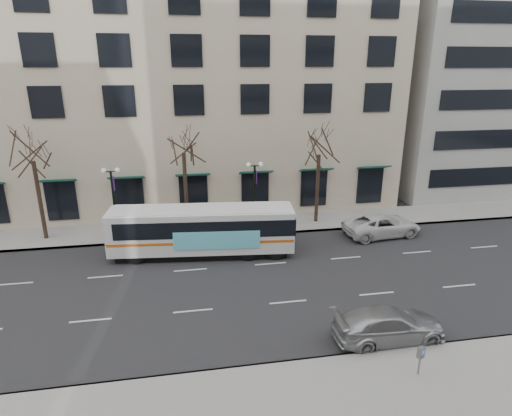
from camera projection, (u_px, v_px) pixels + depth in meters
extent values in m
plane|color=black|center=(192.00, 289.00, 23.96)|extent=(160.00, 160.00, 0.00)
cube|color=gray|center=(253.00, 225.00, 33.14)|extent=(80.00, 4.00, 0.15)
cube|color=#C4B595|center=(156.00, 63.00, 39.33)|extent=(40.00, 20.00, 24.00)
cube|color=#999993|center=(497.00, 5.00, 43.07)|extent=(25.00, 20.00, 35.00)
cylinder|color=black|center=(40.00, 202.00, 29.61)|extent=(0.28, 0.28, 5.74)
cylinder|color=black|center=(186.00, 193.00, 31.20)|extent=(0.28, 0.28, 5.95)
cylinder|color=black|center=(317.00, 190.00, 32.91)|extent=(0.28, 0.28, 5.46)
cylinder|color=black|center=(114.00, 206.00, 29.99)|extent=(0.16, 0.16, 5.00)
cylinder|color=black|center=(118.00, 236.00, 30.75)|extent=(0.36, 0.36, 0.30)
cube|color=black|center=(111.00, 172.00, 29.19)|extent=(0.90, 0.06, 0.06)
sphere|color=silver|center=(104.00, 170.00, 29.09)|extent=(0.32, 0.32, 0.32)
sphere|color=silver|center=(117.00, 170.00, 29.23)|extent=(0.32, 0.32, 0.32)
cube|color=#4C1E72|center=(114.00, 183.00, 29.49)|extent=(0.04, 0.45, 1.00)
cylinder|color=black|center=(255.00, 198.00, 31.61)|extent=(0.16, 0.16, 5.00)
cylinder|color=black|center=(255.00, 228.00, 32.37)|extent=(0.36, 0.36, 0.30)
cube|color=black|center=(255.00, 166.00, 30.82)|extent=(0.90, 0.06, 0.06)
sphere|color=silver|center=(248.00, 165.00, 30.71)|extent=(0.32, 0.32, 0.32)
sphere|color=silver|center=(261.00, 164.00, 30.86)|extent=(0.32, 0.32, 0.32)
cube|color=#4C1E72|center=(256.00, 177.00, 31.11)|extent=(0.04, 0.45, 1.00)
cube|color=white|center=(202.00, 229.00, 27.68)|extent=(11.97, 3.74, 2.70)
cube|color=black|center=(203.00, 250.00, 28.17)|extent=(11.01, 3.34, 0.44)
cube|color=black|center=(206.00, 223.00, 27.57)|extent=(11.51, 3.73, 1.08)
cube|color=#D46114|center=(202.00, 236.00, 27.83)|extent=(11.86, 3.76, 0.18)
cube|color=#63DBF0|center=(217.00, 240.00, 26.60)|extent=(5.37, 0.61, 1.18)
cube|color=white|center=(201.00, 209.00, 27.24)|extent=(11.36, 3.43, 0.08)
cylinder|color=black|center=(136.00, 257.00, 26.77)|extent=(1.00, 0.37, 0.98)
cylinder|color=black|center=(142.00, 242.00, 28.90)|extent=(1.00, 0.37, 0.98)
cylinder|color=black|center=(248.00, 253.00, 27.23)|extent=(1.00, 0.37, 0.98)
cylinder|color=black|center=(246.00, 239.00, 29.36)|extent=(1.00, 0.37, 0.98)
cylinder|color=black|center=(276.00, 252.00, 27.35)|extent=(1.00, 0.37, 0.98)
cylinder|color=black|center=(272.00, 239.00, 29.48)|extent=(1.00, 0.37, 0.98)
imported|color=#AEB2B6|center=(389.00, 325.00, 19.37)|extent=(5.17, 2.14, 1.50)
imported|color=silver|center=(382.00, 225.00, 31.13)|extent=(5.88, 3.18, 1.57)
cylinder|color=slate|center=(419.00, 365.00, 17.05)|extent=(0.08, 0.08, 0.88)
cube|color=slate|center=(421.00, 353.00, 16.86)|extent=(0.32, 0.25, 0.49)
cube|color=blue|center=(422.00, 352.00, 16.76)|extent=(0.14, 0.06, 0.18)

